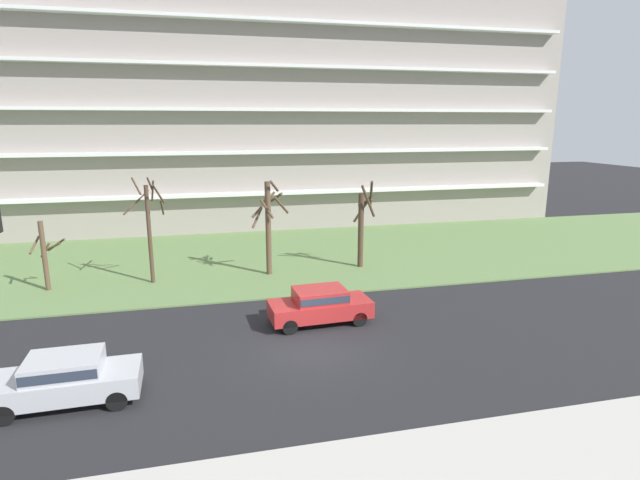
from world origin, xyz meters
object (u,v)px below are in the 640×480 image
tree_center (269,223)px  sedan_red_near_left (320,304)px  tree_far_left (45,255)px  sedan_silver_center_left (65,378)px  tree_left (150,226)px  tree_right (362,224)px

tree_center → sedan_red_near_left: (1.14, -7.67, -2.20)m
tree_far_left → sedan_silver_center_left: tree_far_left is taller
tree_left → tree_right: size_ratio=1.10×
tree_center → tree_right: (5.61, 0.23, -0.39)m
tree_far_left → sedan_red_near_left: tree_far_left is taller
sedan_silver_center_left → tree_left: bearing=80.7°
tree_right → tree_left: bearing=-178.3°
tree_center → sedan_red_near_left: bearing=-81.5°
tree_left → sedan_red_near_left: (7.53, -7.54, -2.36)m
tree_far_left → sedan_red_near_left: size_ratio=0.83×
sedan_red_near_left → sedan_silver_center_left: same height
sedan_silver_center_left → tree_right: bearing=40.8°
tree_left → tree_right: 12.02m
sedan_red_near_left → tree_far_left: bearing=-33.6°
tree_left → tree_center: (6.38, 0.12, -0.15)m
sedan_red_near_left → sedan_silver_center_left: (-9.19, -4.50, 0.00)m
sedan_silver_center_left → tree_center: bearing=55.1°
tree_left → sedan_silver_center_left: (-1.66, -12.04, -2.36)m
sedan_red_near_left → sedan_silver_center_left: size_ratio=1.01×
tree_center → sedan_silver_center_left: bearing=-123.5°
tree_far_left → tree_left: tree_left is taller
tree_right → sedan_red_near_left: tree_right is taller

